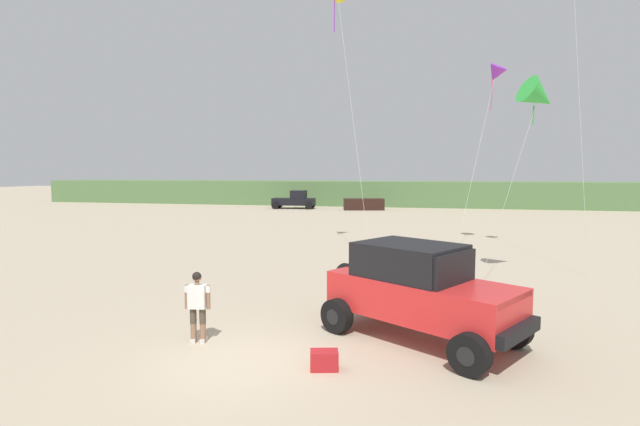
% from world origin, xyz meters
% --- Properties ---
extents(ground_plane, '(220.00, 220.00, 0.00)m').
position_xyz_m(ground_plane, '(0.00, 0.00, 0.00)').
color(ground_plane, tan).
extents(dune_ridge, '(90.00, 8.29, 2.88)m').
position_xyz_m(dune_ridge, '(-0.58, 48.67, 1.44)').
color(dune_ridge, '#567A47').
rests_on(dune_ridge, ground_plane).
extents(jeep, '(4.96, 4.30, 2.26)m').
position_xyz_m(jeep, '(3.57, 2.13, 1.20)').
color(jeep, red).
rests_on(jeep, ground_plane).
extents(person_watching, '(0.62, 0.35, 1.67)m').
position_xyz_m(person_watching, '(-1.40, 0.75, 0.94)').
color(person_watching, '#8C664C').
rests_on(person_watching, ground_plane).
extents(cooler_box, '(0.63, 0.48, 0.38)m').
position_xyz_m(cooler_box, '(1.77, -0.06, 0.19)').
color(cooler_box, '#B21E23').
rests_on(cooler_box, ground_plane).
extents(distant_pickup, '(4.74, 2.72, 1.98)m').
position_xyz_m(distant_pickup, '(-10.41, 40.55, 0.94)').
color(distant_pickup, black).
rests_on(distant_pickup, ground_plane).
extents(distant_sedan, '(4.48, 2.61, 1.20)m').
position_xyz_m(distant_sedan, '(-2.79, 40.33, 0.60)').
color(distant_sedan, black).
rests_on(distant_sedan, ground_plane).
extents(kite_white_parafoil, '(2.84, 6.58, 9.58)m').
position_xyz_m(kite_white_parafoil, '(7.02, 16.99, 8.97)').
color(kite_white_parafoil, purple).
rests_on(kite_white_parafoil, ground_plane).
extents(kite_black_sled, '(2.82, 2.12, 7.28)m').
position_xyz_m(kite_black_sled, '(7.46, 9.01, 6.59)').
color(kite_black_sled, green).
rests_on(kite_black_sled, ground_plane).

